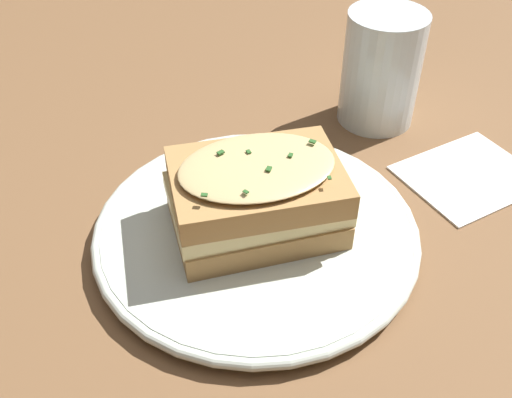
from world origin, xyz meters
The scene contains 5 objects.
ground_plane centered at (0.00, 0.00, 0.00)m, with size 2.40×2.40×0.00m, color brown.
dinner_plate centered at (0.03, 0.02, 0.01)m, with size 0.27×0.27×0.02m.
sandwich centered at (0.03, 0.02, 0.05)m, with size 0.14×0.11×0.07m.
water_glass centered at (-0.16, -0.11, 0.06)m, with size 0.08×0.08×0.12m, color silver.
napkin centered at (-0.19, 0.01, 0.00)m, with size 0.12×0.10×0.00m, color white.
Camera 1 is at (0.16, 0.35, 0.35)m, focal length 42.00 mm.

